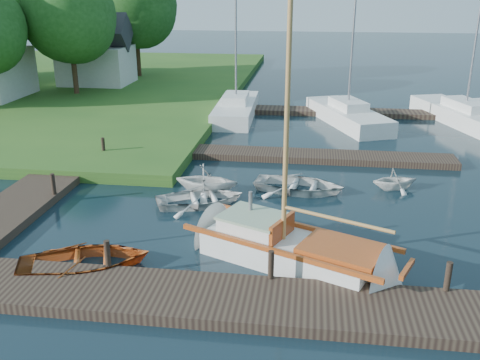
# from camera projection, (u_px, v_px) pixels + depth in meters

# --- Properties ---
(ground) EXTENTS (160.00, 160.00, 0.00)m
(ground) POSITION_uv_depth(u_px,v_px,m) (240.00, 211.00, 19.18)
(ground) COLOR black
(ground) RESTS_ON ground
(near_dock) EXTENTS (18.00, 2.20, 0.30)m
(near_dock) POSITION_uv_depth(u_px,v_px,m) (208.00, 299.00, 13.54)
(near_dock) COLOR black
(near_dock) RESTS_ON ground
(left_dock) EXTENTS (2.20, 18.00, 0.30)m
(left_dock) POSITION_uv_depth(u_px,v_px,m) (54.00, 179.00, 21.99)
(left_dock) COLOR black
(left_dock) RESTS_ON ground
(far_dock) EXTENTS (14.00, 1.60, 0.30)m
(far_dock) POSITION_uv_depth(u_px,v_px,m) (301.00, 156.00, 24.93)
(far_dock) COLOR black
(far_dock) RESTS_ON ground
(pontoon) EXTENTS (30.00, 1.60, 0.30)m
(pontoon) POSITION_uv_depth(u_px,v_px,m) (436.00, 115.00, 32.77)
(pontoon) COLOR black
(pontoon) RESTS_ON ground
(mooring_post_1) EXTENTS (0.16, 0.16, 0.80)m
(mooring_post_1) POSITION_uv_depth(u_px,v_px,m) (108.00, 254.00, 14.66)
(mooring_post_1) COLOR black
(mooring_post_1) RESTS_ON near_dock
(mooring_post_2) EXTENTS (0.16, 0.16, 0.80)m
(mooring_post_2) POSITION_uv_depth(u_px,v_px,m) (271.00, 265.00, 14.09)
(mooring_post_2) COLOR black
(mooring_post_2) RESTS_ON near_dock
(mooring_post_3) EXTENTS (0.16, 0.16, 0.80)m
(mooring_post_3) POSITION_uv_depth(u_px,v_px,m) (448.00, 276.00, 13.53)
(mooring_post_3) COLOR black
(mooring_post_3) RESTS_ON near_dock
(mooring_post_4) EXTENTS (0.16, 0.16, 0.80)m
(mooring_post_4) POSITION_uv_depth(u_px,v_px,m) (53.00, 184.00, 19.81)
(mooring_post_4) COLOR black
(mooring_post_4) RESTS_ON left_dock
(mooring_post_5) EXTENTS (0.16, 0.16, 0.80)m
(mooring_post_5) POSITION_uv_depth(u_px,v_px,m) (103.00, 146.00, 24.47)
(mooring_post_5) COLOR black
(mooring_post_5) RESTS_ON left_dock
(sailboat) EXTENTS (7.32, 4.72, 9.83)m
(sailboat) POSITION_uv_depth(u_px,v_px,m) (294.00, 252.00, 15.54)
(sailboat) COLOR silver
(sailboat) RESTS_ON ground
(dinghy) EXTENTS (4.32, 3.72, 0.75)m
(dinghy) POSITION_uv_depth(u_px,v_px,m) (84.00, 257.00, 15.15)
(dinghy) COLOR maroon
(dinghy) RESTS_ON ground
(tender_a) EXTENTS (3.85, 3.34, 0.67)m
(tender_a) POSITION_uv_depth(u_px,v_px,m) (200.00, 196.00, 19.66)
(tender_a) COLOR silver
(tender_a) RESTS_ON ground
(tender_b) EXTENTS (2.59, 2.28, 1.29)m
(tender_b) POSITION_uv_depth(u_px,v_px,m) (206.00, 178.00, 20.60)
(tender_b) COLOR silver
(tender_b) RESTS_ON ground
(tender_c) EXTENTS (3.85, 3.03, 0.72)m
(tender_c) POSITION_uv_depth(u_px,v_px,m) (299.00, 183.00, 20.91)
(tender_c) COLOR silver
(tender_c) RESTS_ON ground
(tender_d) EXTENTS (2.21, 2.05, 0.96)m
(tender_d) POSITION_uv_depth(u_px,v_px,m) (395.00, 178.00, 21.12)
(tender_d) COLOR silver
(tender_d) RESTS_ON ground
(marina_boat_0) EXTENTS (2.42, 7.69, 11.14)m
(marina_boat_0) POSITION_uv_depth(u_px,v_px,m) (236.00, 108.00, 32.78)
(marina_boat_0) COLOR silver
(marina_boat_0) RESTS_ON ground
(marina_boat_2) EXTENTS (4.90, 7.79, 11.76)m
(marina_boat_2) POSITION_uv_depth(u_px,v_px,m) (348.00, 114.00, 31.16)
(marina_boat_2) COLOR silver
(marina_boat_2) RESTS_ON ground
(marina_boat_4) EXTENTS (4.93, 9.18, 9.61)m
(marina_boat_4) POSITION_uv_depth(u_px,v_px,m) (465.00, 115.00, 30.99)
(marina_boat_4) COLOR silver
(marina_boat_4) RESTS_ON ground
(house_c) EXTENTS (5.25, 4.00, 5.28)m
(house_c) POSITION_uv_depth(u_px,v_px,m) (96.00, 56.00, 40.52)
(house_c) COLOR beige
(house_c) RESTS_ON shore
(tree_3) EXTENTS (6.41, 6.38, 8.74)m
(tree_3) POSITION_uv_depth(u_px,v_px,m) (69.00, 14.00, 35.74)
(tree_3) COLOR #332114
(tree_3) RESTS_ON shore
(tree_7) EXTENTS (6.83, 6.83, 9.38)m
(tree_7) POSITION_uv_depth(u_px,v_px,m) (135.00, 4.00, 42.80)
(tree_7) COLOR #332114
(tree_7) RESTS_ON shore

